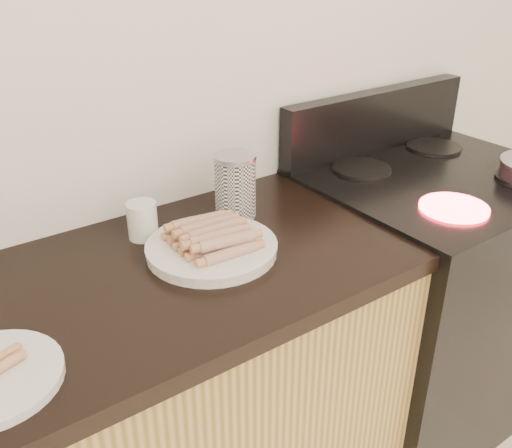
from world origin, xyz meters
TOP-DOWN VIEW (x-y plane):
  - wall_back at (0.00, 2.00)m, footprint 4.00×0.04m
  - stove at (0.78, 1.68)m, footprint 0.76×0.65m
  - stove_panel at (0.78, 1.96)m, footprint 0.76×0.06m
  - burner_near_left at (0.61, 1.51)m, footprint 0.18×0.18m
  - burner_far_left at (0.61, 1.84)m, footprint 0.18×0.18m
  - burner_far_right at (0.95, 1.84)m, footprint 0.18×0.18m
  - main_plate at (-0.02, 1.70)m, footprint 0.35×0.35m
  - hotdog_pile at (-0.02, 1.70)m, footprint 0.13×0.19m
  - canister at (0.13, 1.83)m, footprint 0.11×0.11m
  - mug at (-0.11, 1.86)m, footprint 0.09×0.09m

SIDE VIEW (x-z plane):
  - stove at x=0.78m, z-range 0.00..0.91m
  - main_plate at x=-0.02m, z-range 0.90..0.92m
  - burner_near_left at x=0.61m, z-range 0.91..0.92m
  - burner_far_left at x=0.61m, z-range 0.91..0.92m
  - burner_far_right at x=0.95m, z-range 0.91..0.92m
  - hotdog_pile at x=-0.02m, z-range 0.92..0.97m
  - mug at x=-0.11m, z-range 0.90..0.99m
  - canister at x=0.13m, z-range 0.90..1.07m
  - stove_panel at x=0.78m, z-range 0.91..1.11m
  - wall_back at x=0.00m, z-range 0.00..2.60m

